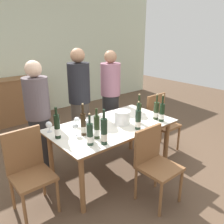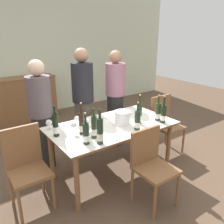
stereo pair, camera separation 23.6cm
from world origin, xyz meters
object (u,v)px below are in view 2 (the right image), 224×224
(wine_glass_2, at_px, (49,123))
(person_guest_left, at_px, (83,103))
(wine_glass_3, at_px, (77,119))
(dining_table, at_px, (112,130))
(wine_bottle_5, at_px, (56,125))
(wine_bottle_7, at_px, (137,121))
(ice_bucket, at_px, (123,117))
(wine_bottle_0, at_px, (139,114))
(chair_near_front, at_px, (151,162))
(wine_glass_1, at_px, (86,122))
(chair_left_end, at_px, (26,163))
(wine_glass_0, at_px, (74,126))
(wine_bottle_6, at_px, (82,124))
(wine_glass_4, at_px, (89,127))
(sideboard_cabinet, at_px, (24,99))
(person_guest_right, at_px, (115,99))
(chair_right_end, at_px, (164,120))
(person_host, at_px, (41,117))
(wine_bottle_8, at_px, (100,132))
(wine_bottle_1, at_px, (163,114))
(wine_bottle_3, at_px, (86,134))
(wine_bottle_2, at_px, (158,112))
(wine_bottle_4, at_px, (94,127))

(wine_glass_2, distance_m, person_guest_left, 0.86)
(wine_glass_2, bearing_deg, wine_glass_3, -11.70)
(wine_glass_3, bearing_deg, dining_table, -33.73)
(wine_bottle_5, relative_size, wine_bottle_7, 1.03)
(ice_bucket, distance_m, wine_bottle_0, 0.23)
(chair_near_front, relative_size, person_guest_left, 0.52)
(wine_glass_1, bearing_deg, wine_glass_2, 142.08)
(chair_left_end, relative_size, person_guest_left, 0.55)
(wine_glass_0, xyz_separation_m, wine_glass_1, (0.17, -0.00, 0.01))
(wine_bottle_0, xyz_separation_m, wine_glass_0, (-0.86, 0.21, -0.03))
(wine_bottle_6, bearing_deg, wine_glass_4, -48.31)
(dining_table, bearing_deg, sideboard_cabinet, 96.75)
(person_guest_right, bearing_deg, wine_bottle_7, -112.53)
(wine_glass_0, relative_size, chair_right_end, 0.16)
(sideboard_cabinet, xyz_separation_m, wine_bottle_0, (0.66, -3.05, 0.40))
(wine_bottle_5, bearing_deg, person_host, 86.14)
(wine_glass_4, height_order, person_host, person_host)
(chair_right_end, bearing_deg, wine_bottle_8, -163.67)
(sideboard_cabinet, relative_size, wine_bottle_1, 3.67)
(wine_bottle_0, bearing_deg, wine_glass_4, 173.78)
(wine_bottle_5, bearing_deg, wine_glass_2, 89.60)
(dining_table, bearing_deg, wine_glass_0, 175.80)
(wine_glass_1, height_order, wine_glass_4, wine_glass_1)
(wine_glass_0, bearing_deg, ice_bucket, -8.38)
(wine_bottle_6, bearing_deg, wine_bottle_3, -108.56)
(ice_bucket, bearing_deg, wine_glass_4, -176.66)
(wine_bottle_3, distance_m, wine_glass_2, 0.64)
(person_guest_left, bearing_deg, wine_bottle_7, -81.40)
(dining_table, bearing_deg, person_host, 133.82)
(wine_glass_2, bearing_deg, wine_bottle_5, -90.40)
(wine_bottle_2, bearing_deg, dining_table, 158.98)
(sideboard_cabinet, relative_size, wine_bottle_4, 3.80)
(wine_bottle_4, bearing_deg, person_host, 107.99)
(wine_glass_4, height_order, person_guest_left, person_guest_left)
(wine_bottle_0, distance_m, wine_bottle_8, 0.77)
(wine_bottle_6, distance_m, wine_glass_2, 0.45)
(wine_bottle_6, bearing_deg, wine_bottle_2, -10.96)
(sideboard_cabinet, distance_m, chair_left_end, 2.89)
(person_host, bearing_deg, person_guest_left, 3.93)
(wine_bottle_2, xyz_separation_m, wine_bottle_8, (-1.03, -0.13, 0.02))
(wine_bottle_6, relative_size, wine_glass_0, 2.70)
(ice_bucket, distance_m, wine_bottle_4, 0.54)
(ice_bucket, height_order, wine_bottle_0, wine_bottle_0)
(wine_glass_3, xyz_separation_m, chair_right_end, (1.50, -0.17, -0.31))
(sideboard_cabinet, relative_size, wine_bottle_8, 3.42)
(person_guest_right, bearing_deg, ice_bucket, -120.36)
(chair_near_front, bearing_deg, ice_bucket, 83.57)
(wine_bottle_4, height_order, chair_right_end, wine_bottle_4)
(wine_bottle_8, xyz_separation_m, person_host, (-0.28, 1.09, -0.10))
(ice_bucket, height_order, wine_bottle_2, wine_bottle_2)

